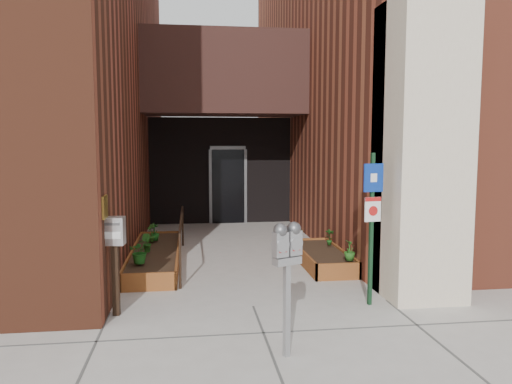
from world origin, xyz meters
name	(u,v)px	position (x,y,z in m)	size (l,w,h in m)	color
ground	(253,306)	(0.00, 0.00, 0.00)	(80.00, 80.00, 0.00)	#9E9991
architecture	(214,42)	(-0.18, 6.89, 4.98)	(20.00, 14.60, 10.00)	#602C1B
planter_left	(156,257)	(-1.55, 2.70, 0.13)	(0.90, 3.60, 0.30)	brown
planter_right	(322,258)	(1.60, 2.20, 0.13)	(0.80, 2.20, 0.30)	brown
handrail	(181,225)	(-1.05, 2.65, 0.75)	(0.04, 3.34, 0.90)	black
parking_meter	(287,253)	(0.16, -1.68, 1.16)	(0.35, 0.24, 1.49)	#959597
sign_post	(372,213)	(1.68, -0.15, 1.35)	(0.30, 0.09, 2.19)	#12341C
payment_dropbox	(115,245)	(-1.89, -0.11, 0.98)	(0.29, 0.23, 1.35)	black
shrub_left_a	(140,251)	(-1.72, 1.56, 0.51)	(0.37, 0.37, 0.41)	#1D5E1A
shrub_left_b	(146,243)	(-1.69, 2.42, 0.47)	(0.19, 0.19, 0.34)	#1F5117
shrub_left_c	(155,232)	(-1.61, 3.47, 0.48)	(0.20, 0.20, 0.35)	#185618
shrub_left_d	(151,232)	(-1.67, 3.34, 0.49)	(0.20, 0.20, 0.39)	#245317
shrub_right_a	(350,250)	(1.85, 1.30, 0.48)	(0.20, 0.20, 0.35)	#235718
shrub_right_b	(330,237)	(1.85, 2.55, 0.46)	(0.17, 0.17, 0.33)	#194F16
shrub_right_c	(299,233)	(1.35, 3.10, 0.45)	(0.26, 0.26, 0.29)	#185618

